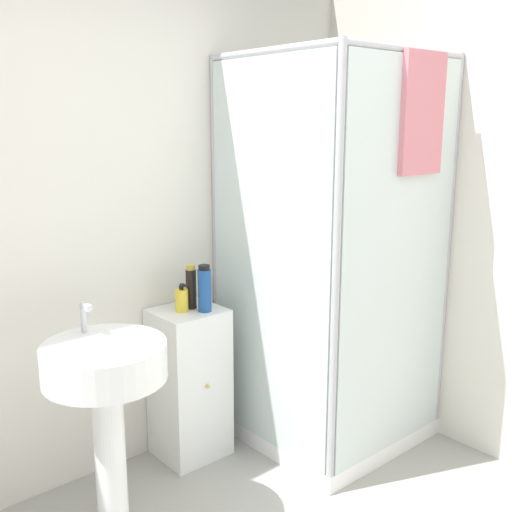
{
  "coord_description": "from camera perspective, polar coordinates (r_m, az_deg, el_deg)",
  "views": [
    {
      "loc": [
        -1.13,
        -0.91,
        1.73
      ],
      "look_at": [
        0.63,
        1.14,
        1.12
      ],
      "focal_mm": 42.0,
      "sensor_mm": 36.0,
      "label": 1
    }
  ],
  "objects": [
    {
      "name": "shampoo_bottle_tall_black",
      "position": [
        3.05,
        -6.2,
        -2.99
      ],
      "size": [
        0.05,
        0.05,
        0.23
      ],
      "color": "black",
      "rests_on": "vanity_cabinet"
    },
    {
      "name": "vanity_cabinet",
      "position": [
        3.2,
        -6.36,
        -11.91
      ],
      "size": [
        0.34,
        0.33,
        0.8
      ],
      "color": "white",
      "rests_on": "ground_plane"
    },
    {
      "name": "wall_back",
      "position": [
        2.88,
        -17.0,
        2.63
      ],
      "size": [
        6.4,
        0.06,
        2.5
      ],
      "primitive_type": "cube",
      "color": "silver",
      "rests_on": "ground_plane"
    },
    {
      "name": "sink",
      "position": [
        2.54,
        -14.1,
        -11.9
      ],
      "size": [
        0.5,
        0.5,
        1.0
      ],
      "color": "white",
      "rests_on": "ground_plane"
    },
    {
      "name": "shower_enclosure",
      "position": [
        3.28,
        7.13,
        -8.28
      ],
      "size": [
        0.91,
        0.94,
        2.06
      ],
      "color": "white",
      "rests_on": "ground_plane"
    },
    {
      "name": "soap_dispenser",
      "position": [
        3.02,
        -7.09,
        -4.18
      ],
      "size": [
        0.07,
        0.07,
        0.15
      ],
      "color": "yellow",
      "rests_on": "vanity_cabinet"
    },
    {
      "name": "shampoo_bottle_blue",
      "position": [
        2.99,
        -4.93,
        -3.14
      ],
      "size": [
        0.07,
        0.07,
        0.24
      ],
      "color": "#1E4C93",
      "rests_on": "vanity_cabinet"
    }
  ]
}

